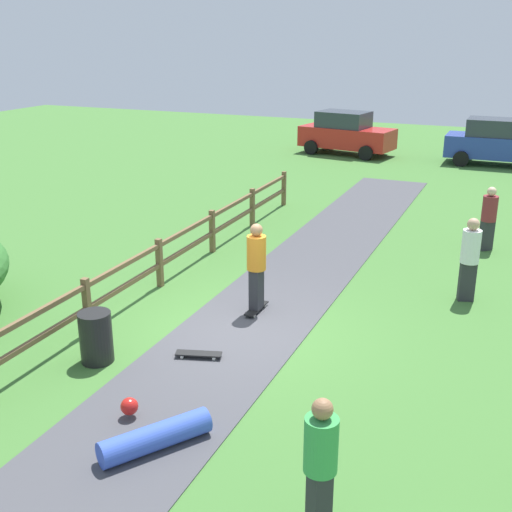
# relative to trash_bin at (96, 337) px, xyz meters

# --- Properties ---
(ground_plane) EXTENTS (60.00, 60.00, 0.00)m
(ground_plane) POSITION_rel_trash_bin_xyz_m (1.80, 2.12, -0.45)
(ground_plane) COLOR #427533
(asphalt_path) EXTENTS (2.40, 28.00, 0.02)m
(asphalt_path) POSITION_rel_trash_bin_xyz_m (1.80, 2.12, -0.44)
(asphalt_path) COLOR #47474C
(asphalt_path) RESTS_ON ground_plane
(wooden_fence) EXTENTS (0.12, 18.12, 1.10)m
(wooden_fence) POSITION_rel_trash_bin_xyz_m (-0.80, 2.12, 0.22)
(wooden_fence) COLOR brown
(wooden_fence) RESTS_ON ground_plane
(trash_bin) EXTENTS (0.56, 0.56, 0.90)m
(trash_bin) POSITION_rel_trash_bin_xyz_m (0.00, 0.00, 0.00)
(trash_bin) COLOR black
(trash_bin) RESTS_ON ground_plane
(skater_riding) EXTENTS (0.39, 0.80, 1.84)m
(skater_riding) POSITION_rel_trash_bin_xyz_m (1.71, 2.94, 0.60)
(skater_riding) COLOR black
(skater_riding) RESTS_ON asphalt_path
(skater_fallen) EXTENTS (1.46, 1.50, 0.36)m
(skater_fallen) POSITION_rel_trash_bin_xyz_m (2.17, -1.72, -0.25)
(skater_fallen) COLOR blue
(skater_fallen) RESTS_ON asphalt_path
(skateboard_loose) EXTENTS (0.82, 0.43, 0.08)m
(skateboard_loose) POSITION_rel_trash_bin_xyz_m (1.55, 0.76, -0.36)
(skateboard_loose) COLOR black
(skateboard_loose) RESTS_ON asphalt_path
(bystander_maroon) EXTENTS (0.54, 0.54, 1.66)m
(bystander_maroon) POSITION_rel_trash_bin_xyz_m (5.62, 8.89, 0.46)
(bystander_maroon) COLOR #2D2D33
(bystander_maroon) RESTS_ON ground_plane
(bystander_white) EXTENTS (0.48, 0.48, 1.79)m
(bystander_white) POSITION_rel_trash_bin_xyz_m (5.51, 5.25, 0.54)
(bystander_white) COLOR #2D2D33
(bystander_white) RESTS_ON ground_plane
(bystander_green) EXTENTS (0.54, 0.54, 1.69)m
(bystander_green) POSITION_rel_trash_bin_xyz_m (4.70, -2.31, 0.48)
(bystander_green) COLOR #2D2D33
(bystander_green) RESTS_ON ground_plane
(parked_car_red) EXTENTS (4.42, 2.53, 1.92)m
(parked_car_red) POSITION_rel_trash_bin_xyz_m (-1.46, 20.82, 0.51)
(parked_car_red) COLOR red
(parked_car_red) RESTS_ON ground_plane
(parked_car_blue) EXTENTS (4.20, 2.01, 1.92)m
(parked_car_blue) POSITION_rel_trash_bin_xyz_m (5.05, 20.81, 0.51)
(parked_car_blue) COLOR #283D99
(parked_car_blue) RESTS_ON ground_plane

